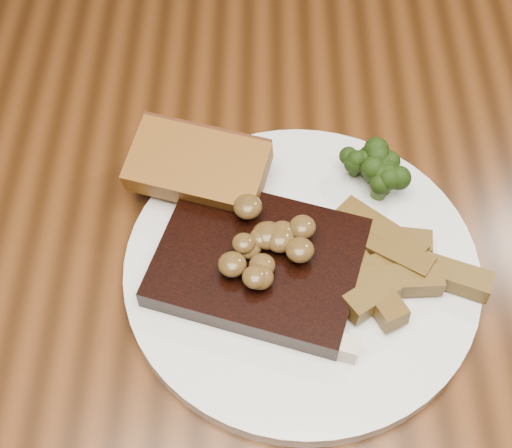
% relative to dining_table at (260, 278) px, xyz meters
% --- Properties ---
extents(dining_table, '(1.60, 0.90, 0.75)m').
position_rel_dining_table_xyz_m(dining_table, '(0.00, 0.00, 0.00)').
color(dining_table, '#512910').
rests_on(dining_table, ground).
extents(plate, '(0.33, 0.33, 0.01)m').
position_rel_dining_table_xyz_m(plate, '(0.03, -0.05, 0.10)').
color(plate, white).
rests_on(plate, dining_table).
extents(steak, '(0.19, 0.17, 0.02)m').
position_rel_dining_table_xyz_m(steak, '(-0.00, -0.05, 0.12)').
color(steak, black).
rests_on(steak, plate).
extents(steak_bone, '(0.16, 0.06, 0.02)m').
position_rel_dining_table_xyz_m(steak_bone, '(-0.00, -0.11, 0.11)').
color(steak_bone, beige).
rests_on(steak_bone, plate).
extents(mushroom_pile, '(0.07, 0.07, 0.03)m').
position_rel_dining_table_xyz_m(mushroom_pile, '(0.00, -0.05, 0.14)').
color(mushroom_pile, brown).
rests_on(mushroom_pile, steak).
extents(garlic_bread, '(0.13, 0.09, 0.03)m').
position_rel_dining_table_xyz_m(garlic_bread, '(-0.06, 0.03, 0.12)').
color(garlic_bread, brown).
rests_on(garlic_bread, plate).
extents(potato_wedges, '(0.11, 0.11, 0.02)m').
position_rel_dining_table_xyz_m(potato_wedges, '(0.11, -0.04, 0.12)').
color(potato_wedges, brown).
rests_on(potato_wedges, plate).
extents(broccoli_cluster, '(0.06, 0.06, 0.04)m').
position_rel_dining_table_xyz_m(broccoli_cluster, '(0.10, 0.03, 0.12)').
color(broccoli_cluster, '#1A320B').
rests_on(broccoli_cluster, plate).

